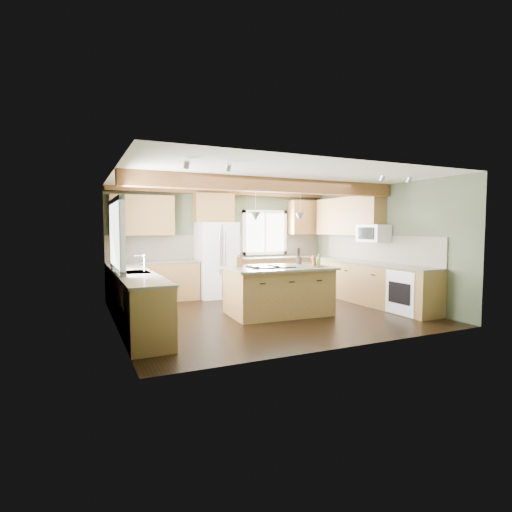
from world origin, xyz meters
name	(u,v)px	position (x,y,z in m)	size (l,w,h in m)	color
floor	(267,313)	(0.00, 0.00, 0.00)	(5.60, 5.60, 0.00)	black
ceiling	(267,179)	(0.00, 0.00, 2.60)	(5.60, 5.60, 0.00)	silver
wall_back	(223,243)	(0.00, 2.50, 1.30)	(5.60, 5.60, 0.00)	#3E4732
wall_left	(115,250)	(-2.80, 0.00, 1.30)	(5.00, 5.00, 0.00)	#3E4732
wall_right	(379,244)	(2.80, 0.00, 1.30)	(5.00, 5.00, 0.00)	#3E4732
ceiling_beam	(271,185)	(0.00, -0.18, 2.47)	(5.55, 0.26, 0.26)	brown
soffit_trim	(224,193)	(0.00, 2.40, 2.54)	(5.55, 0.20, 0.10)	brown
backsplash_back	(223,246)	(0.00, 2.48, 1.21)	(5.58, 0.03, 0.58)	brown
backsplash_right	(377,248)	(2.78, 0.05, 1.21)	(0.03, 3.70, 0.58)	brown
base_cab_back_left	(153,282)	(-1.79, 2.20, 0.44)	(2.02, 0.60, 0.88)	brown
counter_back_left	(153,262)	(-1.79, 2.20, 0.90)	(2.06, 0.64, 0.04)	#4F453A
base_cab_back_right	(281,275)	(1.49, 2.20, 0.44)	(2.62, 0.60, 0.88)	brown
counter_back_right	(281,257)	(1.49, 2.20, 0.90)	(2.66, 0.64, 0.04)	#4F453A
base_cab_left	(134,300)	(-2.50, 0.05, 0.44)	(0.60, 3.70, 0.88)	brown
counter_left	(134,273)	(-2.50, 0.05, 0.90)	(0.64, 3.74, 0.04)	#4F453A
base_cab_right	(366,283)	(2.50, 0.05, 0.44)	(0.60, 3.70, 0.88)	brown
counter_right	(367,263)	(2.50, 0.05, 0.90)	(0.64, 3.74, 0.04)	#4F453A
upper_cab_back_left	(142,215)	(-1.99, 2.33, 1.95)	(1.40, 0.35, 0.90)	brown
upper_cab_over_fridge	(214,208)	(-0.30, 2.33, 2.15)	(0.96, 0.35, 0.70)	brown
upper_cab_right	(348,216)	(2.62, 0.90, 1.95)	(0.35, 2.20, 0.90)	brown
upper_cab_back_corner	(305,217)	(2.30, 2.33, 1.95)	(0.90, 0.35, 0.90)	brown
window_left	(115,235)	(-2.78, 0.05, 1.55)	(0.04, 1.60, 1.05)	white
window_back	(265,232)	(1.15, 2.48, 1.55)	(1.10, 0.04, 1.00)	white
sink	(134,273)	(-2.50, 0.05, 0.91)	(0.50, 0.65, 0.03)	#262628
faucet	(144,264)	(-2.32, 0.05, 1.05)	(0.02, 0.02, 0.28)	#B2B2B7
dishwasher	(148,316)	(-2.49, -1.25, 0.43)	(0.60, 0.60, 0.84)	white
oven	(411,292)	(2.49, -1.25, 0.43)	(0.60, 0.72, 0.84)	white
microwave	(373,233)	(2.58, -0.05, 1.55)	(0.40, 0.70, 0.38)	white
pendant_left	(256,216)	(-0.31, -0.16, 1.88)	(0.18, 0.18, 0.16)	#B2B2B7
pendant_right	(300,217)	(0.62, -0.20, 1.88)	(0.18, 0.18, 0.16)	#B2B2B7
refrigerator	(217,260)	(-0.30, 2.12, 0.90)	(0.90, 0.74, 1.80)	white
island	(278,292)	(0.15, -0.18, 0.44)	(1.87, 1.14, 0.88)	brown
island_top	(278,268)	(0.15, -0.18, 0.90)	(2.00, 1.27, 0.04)	#4F453A
cooktop	(271,267)	(0.00, -0.17, 0.93)	(0.81, 0.54, 0.02)	black
knife_block	(240,262)	(-0.54, 0.10, 1.02)	(0.11, 0.09, 0.19)	brown
utensil_crock	(299,260)	(0.83, 0.20, 1.00)	(0.11, 0.11, 0.15)	#473E39
bottle_tray	(317,260)	(0.85, -0.45, 1.04)	(0.27, 0.27, 0.24)	brown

